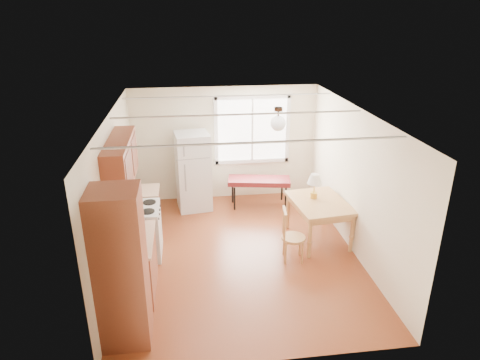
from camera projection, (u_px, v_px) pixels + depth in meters
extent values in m
cube|color=#602713|center=(240.00, 253.00, 7.52)|extent=(4.60, 5.60, 0.12)
cube|color=white|center=(239.00, 113.00, 6.58)|extent=(4.60, 5.60, 0.12)
cube|color=#EFE4BF|center=(225.00, 144.00, 9.35)|extent=(4.60, 0.10, 2.50)
cube|color=#EFE4BF|center=(268.00, 275.00, 4.75)|extent=(4.60, 0.10, 2.50)
cube|color=#EFE4BF|center=(115.00, 194.00, 6.81)|extent=(0.10, 5.60, 2.50)
cube|color=#EFE4BF|center=(356.00, 182.00, 7.29)|extent=(0.10, 5.60, 2.50)
cube|color=brown|center=(121.00, 269.00, 5.22)|extent=(0.60, 0.60, 2.10)
cube|color=brown|center=(134.00, 266.00, 6.37)|extent=(0.60, 1.10, 0.86)
cube|color=tan|center=(132.00, 240.00, 6.20)|extent=(0.62, 1.14, 0.04)
cube|color=silver|center=(141.00, 231.00, 7.33)|extent=(0.65, 0.76, 0.90)
cube|color=brown|center=(143.00, 213.00, 8.03)|extent=(0.60, 0.60, 0.86)
cube|color=brown|center=(121.00, 162.00, 6.47)|extent=(0.33, 1.60, 0.70)
cube|color=white|center=(252.00, 130.00, 9.30)|extent=(1.50, 0.02, 1.35)
cylinder|color=black|center=(278.00, 109.00, 7.05)|extent=(0.14, 0.14, 0.06)
cylinder|color=black|center=(278.00, 115.00, 7.09)|extent=(0.03, 0.03, 0.16)
sphere|color=white|center=(278.00, 123.00, 7.14)|extent=(0.26, 0.26, 0.26)
cube|color=silver|center=(193.00, 171.00, 8.97)|extent=(0.76, 0.76, 1.65)
cube|color=gray|center=(193.00, 159.00, 8.52)|extent=(0.68, 0.02, 0.02)
cube|color=gray|center=(185.00, 170.00, 8.56)|extent=(0.03, 0.03, 0.99)
cube|color=#5A1519|center=(259.00, 181.00, 9.18)|extent=(1.39, 0.71, 0.10)
cylinder|color=black|center=(235.00, 199.00, 9.06)|extent=(0.04, 0.04, 0.51)
cylinder|color=black|center=(286.00, 196.00, 9.19)|extent=(0.04, 0.04, 0.51)
cylinder|color=black|center=(233.00, 192.00, 9.40)|extent=(0.04, 0.04, 0.51)
cylinder|color=black|center=(282.00, 189.00, 9.53)|extent=(0.04, 0.04, 0.51)
cube|color=#B17A44|center=(320.00, 203.00, 7.71)|extent=(1.06, 1.33, 0.06)
cube|color=#B17A44|center=(319.00, 207.00, 7.74)|extent=(0.95, 1.22, 0.10)
cylinder|color=#B17A44|center=(310.00, 239.00, 7.27)|extent=(0.07, 0.07, 0.71)
cylinder|color=#B17A44|center=(352.00, 234.00, 7.45)|extent=(0.07, 0.07, 0.71)
cylinder|color=#B17A44|center=(288.00, 211.00, 8.26)|extent=(0.07, 0.07, 0.71)
cylinder|color=#B17A44|center=(325.00, 207.00, 8.44)|extent=(0.07, 0.07, 0.71)
cylinder|color=#B17A44|center=(293.00, 238.00, 7.19)|extent=(0.41, 0.41, 0.05)
cylinder|color=#B17A44|center=(286.00, 253.00, 7.14)|extent=(0.04, 0.04, 0.42)
cylinder|color=#B17A44|center=(302.00, 253.00, 7.14)|extent=(0.04, 0.04, 0.42)
cylinder|color=#B17A44|center=(284.00, 244.00, 7.40)|extent=(0.04, 0.04, 0.42)
cylinder|color=#B17A44|center=(300.00, 244.00, 7.40)|extent=(0.04, 0.04, 0.42)
cylinder|color=#B8943B|center=(314.00, 195.00, 7.82)|extent=(0.13, 0.13, 0.11)
cylinder|color=#B8943B|center=(314.00, 188.00, 7.77)|extent=(0.02, 0.02, 0.18)
cone|color=white|center=(315.00, 179.00, 7.70)|extent=(0.27, 0.27, 0.18)
cube|color=black|center=(127.00, 245.00, 5.96)|extent=(0.21, 0.24, 0.08)
cube|color=black|center=(125.00, 237.00, 5.81)|extent=(0.19, 0.08, 0.28)
cylinder|color=black|center=(127.00, 237.00, 5.97)|extent=(0.14, 0.14, 0.12)
cylinder|color=red|center=(126.00, 225.00, 6.39)|extent=(0.13, 0.13, 0.19)
sphere|color=red|center=(125.00, 217.00, 6.34)|extent=(0.07, 0.07, 0.07)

